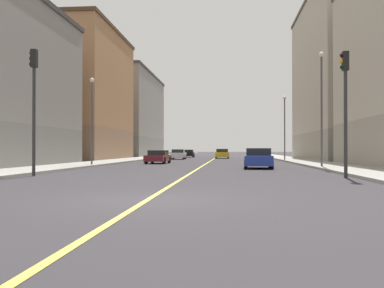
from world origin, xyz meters
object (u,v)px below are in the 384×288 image
(street_lamp_left_near, at_px, (322,98))
(street_lamp_right_near, at_px, (92,112))
(car_maroon, at_px, (158,157))
(traffic_light_left_near, at_px, (345,96))
(building_left_mid, at_px, (354,79))
(building_right_distant, at_px, (122,115))
(car_black, at_px, (188,153))
(car_blue, at_px, (258,159))
(street_lamp_left_far, at_px, (285,121))
(car_white, at_px, (178,154))
(building_right_midblock, at_px, (71,95))
(traffic_light_right_near, at_px, (34,94))
(car_yellow, at_px, (222,154))

(street_lamp_left_near, distance_m, street_lamp_right_near, 17.31)
(car_maroon, bearing_deg, traffic_light_left_near, -58.29)
(building_left_mid, bearing_deg, building_right_distant, 147.16)
(car_black, bearing_deg, building_right_distant, 149.68)
(building_right_distant, xyz_separation_m, car_blue, (21.85, -48.70, -6.86))
(building_left_mid, relative_size, street_lamp_left_far, 3.40)
(traffic_light_left_near, distance_m, car_maroon, 23.26)
(traffic_light_left_near, height_order, car_white, traffic_light_left_near)
(building_right_midblock, height_order, street_lamp_left_far, building_right_midblock)
(street_lamp_left_far, bearing_deg, building_right_midblock, 177.31)
(traffic_light_right_near, distance_m, street_lamp_left_far, 35.25)
(car_white, height_order, car_blue, car_blue)
(building_left_mid, relative_size, traffic_light_right_near, 3.98)
(car_white, bearing_deg, car_black, 90.07)
(building_right_distant, bearing_deg, car_maroon, -71.28)
(building_right_distant, distance_m, street_lamp_left_near, 54.89)
(street_lamp_right_near, bearing_deg, car_maroon, 60.53)
(street_lamp_right_near, xyz_separation_m, car_black, (3.98, 38.40, -3.66))
(car_maroon, height_order, car_black, car_black)
(car_black, bearing_deg, traffic_light_left_near, -76.52)
(car_maroon, bearing_deg, car_black, 90.14)
(street_lamp_left_far, bearing_deg, car_yellow, 122.96)
(street_lamp_right_near, relative_size, car_white, 1.64)
(street_lamp_left_near, height_order, car_blue, street_lamp_left_near)
(street_lamp_left_near, bearing_deg, traffic_light_right_near, -147.40)
(building_left_mid, distance_m, car_yellow, 20.53)
(building_right_distant, xyz_separation_m, car_white, (13.12, -22.07, -6.89))
(building_left_mid, height_order, car_white, building_left_mid)
(street_lamp_left_near, bearing_deg, car_black, 108.07)
(street_lamp_right_near, relative_size, car_blue, 1.64)
(traffic_light_left_near, height_order, street_lamp_right_near, street_lamp_right_near)
(traffic_light_left_near, bearing_deg, street_lamp_left_near, 84.39)
(street_lamp_left_near, bearing_deg, building_right_midblock, 139.85)
(street_lamp_right_near, xyz_separation_m, car_yellow, (9.64, 30.52, -3.61))
(building_left_mid, relative_size, street_lamp_left_near, 3.14)
(car_black, bearing_deg, street_lamp_left_far, -55.92)
(traffic_light_right_near, distance_m, car_yellow, 43.93)
(street_lamp_left_near, height_order, street_lamp_right_near, street_lamp_left_near)
(street_lamp_right_near, bearing_deg, car_blue, -11.69)
(building_right_midblock, height_order, traffic_light_right_near, building_right_midblock)
(car_white, bearing_deg, traffic_light_left_near, -71.53)
(building_right_distant, xyz_separation_m, car_yellow, (18.76, -15.54, -6.86))
(building_right_midblock, xyz_separation_m, car_blue, (21.85, -22.77, -7.41))
(building_right_midblock, distance_m, street_lamp_right_near, 22.42)
(building_left_mid, height_order, street_lamp_left_far, building_left_mid)
(street_lamp_left_far, xyz_separation_m, car_yellow, (-7.54, 11.63, -3.95))
(building_right_distant, distance_m, car_black, 16.68)
(building_left_mid, bearing_deg, building_right_midblock, -175.04)
(traffic_light_left_near, xyz_separation_m, street_lamp_left_far, (1.02, 31.31, 0.77))
(car_blue, distance_m, car_yellow, 33.30)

